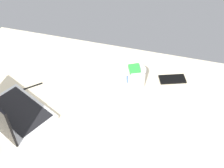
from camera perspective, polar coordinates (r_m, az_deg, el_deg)
name	(u,v)px	position (r cm, az deg, el deg)	size (l,w,h in cm)	color
bed_mattress	(99,153)	(135.38, -2.55, -13.49)	(180.00, 140.00, 18.00)	beige
laptop	(10,113)	(140.24, -19.62, -5.36)	(39.69, 34.97, 23.00)	silver
snack_cup	(136,77)	(147.47, 4.82, 1.43)	(9.77, 9.00, 13.65)	silver
cell_phone	(172,79)	(157.29, 11.85, 0.96)	(6.80, 14.00, 0.80)	black
charger_cable	(26,88)	(155.38, -16.60, -0.84)	(17.00, 0.60, 0.60)	black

